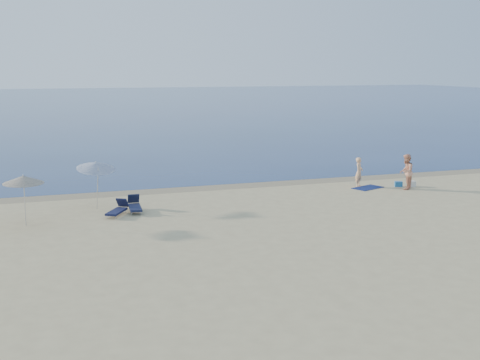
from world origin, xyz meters
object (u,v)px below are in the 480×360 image
object	(u,v)px
person_left	(359,172)
person_right	(406,172)
blue_cooler	(398,184)
umbrella_near	(96,166)

from	to	relation	value
person_left	person_right	xyz separation A→B (m)	(2.07, -1.41, 0.14)
person_left	blue_cooler	distance (m)	2.31
person_right	blue_cooler	bearing A→B (deg)	-138.62
person_left	person_right	distance (m)	2.51
person_right	umbrella_near	distance (m)	16.38
umbrella_near	blue_cooler	bearing A→B (deg)	-14.66
person_left	person_right	size ratio (longest dim) A/B	0.85
blue_cooler	umbrella_near	bearing A→B (deg)	-157.88
person_right	blue_cooler	distance (m)	1.08
person_left	blue_cooler	xyz separation A→B (m)	(2.10, -0.70, -0.67)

